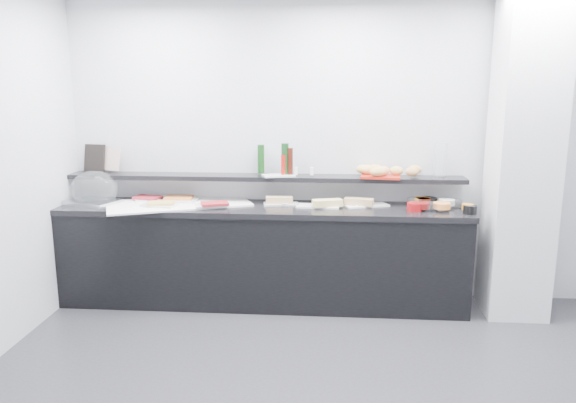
# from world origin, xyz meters

# --- Properties ---
(back_wall) EXTENTS (5.00, 0.02, 2.70)m
(back_wall) POSITION_xyz_m (0.00, 2.00, 1.35)
(back_wall) COLOR #B9BCC1
(back_wall) RESTS_ON ground
(column) EXTENTS (0.50, 0.50, 2.70)m
(column) POSITION_xyz_m (1.50, 1.65, 1.35)
(column) COLOR silver
(column) RESTS_ON ground
(buffet_cabinet) EXTENTS (3.60, 0.60, 0.85)m
(buffet_cabinet) POSITION_xyz_m (-0.70, 1.70, 0.42)
(buffet_cabinet) COLOR black
(buffet_cabinet) RESTS_ON ground
(counter_top) EXTENTS (3.62, 0.62, 0.05)m
(counter_top) POSITION_xyz_m (-0.70, 1.70, 0.88)
(counter_top) COLOR black
(counter_top) RESTS_ON buffet_cabinet
(wall_shelf) EXTENTS (3.60, 0.25, 0.04)m
(wall_shelf) POSITION_xyz_m (-0.70, 1.88, 1.13)
(wall_shelf) COLOR black
(wall_shelf) RESTS_ON back_wall
(cloche_base) EXTENTS (0.54, 0.45, 0.04)m
(cloche_base) POSITION_xyz_m (-2.24, 1.66, 0.92)
(cloche_base) COLOR #B2B5B9
(cloche_base) RESTS_ON counter_top
(cloche_dome) EXTENTS (0.48, 0.38, 0.34)m
(cloche_dome) POSITION_xyz_m (-2.24, 1.73, 1.03)
(cloche_dome) COLOR white
(cloche_dome) RESTS_ON cloche_base
(linen_runner) EXTENTS (1.38, 1.02, 0.01)m
(linen_runner) POSITION_xyz_m (-1.46, 1.72, 0.91)
(linen_runner) COLOR white
(linen_runner) RESTS_ON counter_top
(platter_meat_a) EXTENTS (0.37, 0.31, 0.01)m
(platter_meat_a) POSITION_xyz_m (-1.74, 1.84, 0.92)
(platter_meat_a) COLOR white
(platter_meat_a) RESTS_ON linen_runner
(food_meat_a) EXTENTS (0.26, 0.20, 0.02)m
(food_meat_a) POSITION_xyz_m (-1.78, 1.81, 0.94)
(food_meat_a) COLOR maroon
(food_meat_a) RESTS_ON platter_meat_a
(platter_salmon) EXTENTS (0.35, 0.24, 0.01)m
(platter_salmon) POSITION_xyz_m (-1.49, 1.80, 0.92)
(platter_salmon) COLOR white
(platter_salmon) RESTS_ON linen_runner
(food_salmon) EXTENTS (0.27, 0.18, 0.02)m
(food_salmon) POSITION_xyz_m (-1.49, 1.82, 0.94)
(food_salmon) COLOR orange
(food_salmon) RESTS_ON platter_salmon
(platter_cheese) EXTENTS (0.32, 0.24, 0.01)m
(platter_cheese) POSITION_xyz_m (-1.59, 1.59, 0.92)
(platter_cheese) COLOR silver
(platter_cheese) RESTS_ON linen_runner
(food_cheese) EXTENTS (0.24, 0.18, 0.02)m
(food_cheese) POSITION_xyz_m (-1.57, 1.57, 0.94)
(food_cheese) COLOR #D7B053
(food_cheese) RESTS_ON platter_cheese
(platter_meat_b) EXTENTS (0.31, 0.25, 0.01)m
(platter_meat_b) POSITION_xyz_m (-1.14, 1.61, 0.92)
(platter_meat_b) COLOR white
(platter_meat_b) RESTS_ON linen_runner
(food_meat_b) EXTENTS (0.27, 0.22, 0.02)m
(food_meat_b) POSITION_xyz_m (-1.10, 1.59, 0.94)
(food_meat_b) COLOR maroon
(food_meat_b) RESTS_ON platter_meat_b
(sandwich_plate_left) EXTENTS (0.33, 0.18, 0.01)m
(sandwich_plate_left) POSITION_xyz_m (-0.54, 1.77, 0.91)
(sandwich_plate_left) COLOR silver
(sandwich_plate_left) RESTS_ON counter_top
(sandwich_food_left) EXTENTS (0.25, 0.12, 0.06)m
(sandwich_food_left) POSITION_xyz_m (-0.55, 1.77, 0.94)
(sandwich_food_left) COLOR tan
(sandwich_food_left) RESTS_ON sandwich_plate_left
(tongs_left) EXTENTS (0.14, 0.09, 0.01)m
(tongs_left) POSITION_xyz_m (-0.46, 1.74, 0.92)
(tongs_left) COLOR silver
(tongs_left) RESTS_ON sandwich_plate_left
(sandwich_plate_mid) EXTENTS (0.39, 0.19, 0.01)m
(sandwich_plate_mid) POSITION_xyz_m (-0.20, 1.71, 0.91)
(sandwich_plate_mid) COLOR white
(sandwich_plate_mid) RESTS_ON counter_top
(sandwich_food_mid) EXTENTS (0.27, 0.17, 0.06)m
(sandwich_food_mid) POSITION_xyz_m (-0.12, 1.68, 0.94)
(sandwich_food_mid) COLOR #DFC774
(sandwich_food_mid) RESTS_ON sandwich_plate_mid
(tongs_mid) EXTENTS (0.16, 0.05, 0.01)m
(tongs_mid) POSITION_xyz_m (-0.20, 1.66, 0.92)
(tongs_mid) COLOR silver
(tongs_mid) RESTS_ON sandwich_plate_mid
(sandwich_plate_right) EXTENTS (0.42, 0.29, 0.01)m
(sandwich_plate_right) POSITION_xyz_m (0.22, 1.78, 0.91)
(sandwich_plate_right) COLOR white
(sandwich_plate_right) RESTS_ON counter_top
(sandwich_food_right) EXTENTS (0.27, 0.15, 0.06)m
(sandwich_food_right) POSITION_xyz_m (0.16, 1.75, 0.94)
(sandwich_food_right) COLOR tan
(sandwich_food_right) RESTS_ON sandwich_plate_right
(tongs_right) EXTENTS (0.15, 0.07, 0.01)m
(tongs_right) POSITION_xyz_m (0.20, 1.73, 0.92)
(tongs_right) COLOR #B9BBC1
(tongs_right) RESTS_ON sandwich_plate_right
(bowl_glass_fruit) EXTENTS (0.17, 0.17, 0.07)m
(bowl_glass_fruit) POSITION_xyz_m (0.66, 1.81, 0.94)
(bowl_glass_fruit) COLOR white
(bowl_glass_fruit) RESTS_ON counter_top
(fill_glass_fruit) EXTENTS (0.15, 0.15, 0.05)m
(fill_glass_fruit) POSITION_xyz_m (0.72, 1.83, 0.95)
(fill_glass_fruit) COLOR orange
(fill_glass_fruit) RESTS_ON bowl_glass_fruit
(bowl_black_jam) EXTENTS (0.21, 0.21, 0.07)m
(bowl_black_jam) POSITION_xyz_m (0.78, 1.86, 0.94)
(bowl_black_jam) COLOR black
(bowl_black_jam) RESTS_ON counter_top
(fill_black_jam) EXTENTS (0.14, 0.14, 0.05)m
(fill_black_jam) POSITION_xyz_m (0.73, 1.80, 0.95)
(fill_black_jam) COLOR #4F140B
(fill_black_jam) RESTS_ON bowl_black_jam
(bowl_glass_cream) EXTENTS (0.19, 0.19, 0.07)m
(bowl_glass_cream) POSITION_xyz_m (0.97, 1.78, 0.94)
(bowl_glass_cream) COLOR white
(bowl_glass_cream) RESTS_ON counter_top
(fill_glass_cream) EXTENTS (0.18, 0.18, 0.05)m
(fill_glass_cream) POSITION_xyz_m (0.92, 1.79, 0.95)
(fill_glass_cream) COLOR white
(fill_glass_cream) RESTS_ON bowl_glass_cream
(bowl_red_jam) EXTENTS (0.14, 0.14, 0.07)m
(bowl_red_jam) POSITION_xyz_m (0.62, 1.62, 0.94)
(bowl_red_jam) COLOR maroon
(bowl_red_jam) RESTS_ON counter_top
(fill_red_jam) EXTENTS (0.14, 0.14, 0.05)m
(fill_red_jam) POSITION_xyz_m (0.69, 1.62, 0.95)
(fill_red_jam) COLOR #600D0D
(fill_red_jam) RESTS_ON bowl_red_jam
(bowl_glass_salmon) EXTENTS (0.19, 0.19, 0.07)m
(bowl_glass_salmon) POSITION_xyz_m (0.75, 1.63, 0.94)
(bowl_glass_salmon) COLOR silver
(bowl_glass_salmon) RESTS_ON counter_top
(fill_glass_salmon) EXTENTS (0.19, 0.19, 0.05)m
(fill_glass_salmon) POSITION_xyz_m (0.85, 1.63, 0.95)
(fill_glass_salmon) COLOR orange
(fill_glass_salmon) RESTS_ON bowl_glass_salmon
(bowl_black_fruit) EXTENTS (0.13, 0.13, 0.07)m
(bowl_black_fruit) POSITION_xyz_m (1.07, 1.55, 0.94)
(bowl_black_fruit) COLOR black
(bowl_black_fruit) RESTS_ON counter_top
(fill_black_fruit) EXTENTS (0.13, 0.13, 0.05)m
(fill_black_fruit) POSITION_xyz_m (1.06, 1.60, 0.95)
(fill_black_fruit) COLOR orange
(fill_black_fruit) RESTS_ON bowl_black_fruit
(framed_print) EXTENTS (0.22, 0.10, 0.26)m
(framed_print) POSITION_xyz_m (-2.31, 1.95, 1.28)
(framed_print) COLOR black
(framed_print) RESTS_ON wall_shelf
(print_art) EXTENTS (0.20, 0.13, 0.22)m
(print_art) POSITION_xyz_m (-2.14, 1.92, 1.28)
(print_art) COLOR #C99E91
(print_art) RESTS_ON framed_print
(condiment_tray) EXTENTS (0.32, 0.25, 0.01)m
(condiment_tray) POSITION_xyz_m (-0.57, 1.84, 1.16)
(condiment_tray) COLOR white
(condiment_tray) RESTS_ON wall_shelf
(bottle_green_a) EXTENTS (0.08, 0.08, 0.26)m
(bottle_green_a) POSITION_xyz_m (-0.74, 1.93, 1.29)
(bottle_green_a) COLOR #103B10
(bottle_green_a) RESTS_ON condiment_tray
(bottle_brown) EXTENTS (0.06, 0.06, 0.24)m
(bottle_brown) POSITION_xyz_m (-0.46, 1.87, 1.28)
(bottle_brown) COLOR #361109
(bottle_brown) RESTS_ON condiment_tray
(bottle_green_b) EXTENTS (0.09, 0.09, 0.28)m
(bottle_green_b) POSITION_xyz_m (-0.51, 1.88, 1.30)
(bottle_green_b) COLOR #0E3514
(bottle_green_b) RESTS_ON condiment_tray
(bottle_hot) EXTENTS (0.05, 0.05, 0.18)m
(bottle_hot) POSITION_xyz_m (-0.53, 1.86, 1.25)
(bottle_hot) COLOR #A90F0C
(bottle_hot) RESTS_ON condiment_tray
(shaker_salt) EXTENTS (0.03, 0.03, 0.07)m
(shaker_salt) POSITION_xyz_m (-0.41, 1.85, 1.20)
(shaker_salt) COLOR white
(shaker_salt) RESTS_ON condiment_tray
(shaker_pepper) EXTENTS (0.04, 0.04, 0.07)m
(shaker_pepper) POSITION_xyz_m (-0.27, 1.85, 1.20)
(shaker_pepper) COLOR white
(shaker_pepper) RESTS_ON condiment_tray
(bread_tray) EXTENTS (0.37, 0.28, 0.02)m
(bread_tray) POSITION_xyz_m (0.35, 1.84, 1.16)
(bread_tray) COLOR #A31D11
(bread_tray) RESTS_ON wall_shelf
(bread_roll_nw) EXTENTS (0.15, 0.11, 0.08)m
(bread_roll_nw) POSITION_xyz_m (0.20, 1.92, 1.21)
(bread_roll_nw) COLOR gold
(bread_roll_nw) RESTS_ON bread_tray
(bread_roll_n) EXTENTS (0.15, 0.13, 0.08)m
(bread_roll_n) POSITION_xyz_m (0.31, 1.94, 1.21)
(bread_roll_n) COLOR #D7A352
(bread_roll_n) RESTS_ON bread_tray
(bread_roll_ne) EXTENTS (0.12, 0.08, 0.08)m
(bread_roll_ne) POSITION_xyz_m (0.66, 1.93, 1.21)
(bread_roll_ne) COLOR tan
(bread_roll_ne) RESTS_ON bread_tray
(bread_roll_sw) EXTENTS (0.14, 0.11, 0.08)m
(bread_roll_sw) POSITION_xyz_m (0.36, 1.84, 1.21)
(bread_roll_sw) COLOR tan
(bread_roll_sw) RESTS_ON bread_tray
(bread_roll_s) EXTENTS (0.18, 0.14, 0.08)m
(bread_roll_s) POSITION_xyz_m (0.31, 1.77, 1.21)
(bread_roll_s) COLOR tan
(bread_roll_s) RESTS_ON bread_tray
(bread_roll_se) EXTENTS (0.12, 0.08, 0.08)m
(bread_roll_se) POSITION_xyz_m (0.61, 1.79, 1.21)
(bread_roll_se) COLOR #C2884A
(bread_roll_se) RESTS_ON bread_tray
(bread_roll_midw) EXTENTS (0.16, 0.13, 0.08)m
(bread_roll_midw) POSITION_xyz_m (0.23, 1.89, 1.21)
(bread_roll_midw) COLOR #D8A152
(bread_roll_midw) RESTS_ON bread_tray
(bread_roll_mide) EXTENTS (0.13, 0.10, 0.08)m
(bread_roll_mide) POSITION_xyz_m (0.48, 1.85, 1.21)
(bread_roll_mide) COLOR gold
(bread_roll_mide) RESTS_ON bread_tray
(carafe) EXTENTS (0.14, 0.14, 0.30)m
(carafe) POSITION_xyz_m (0.86, 1.89, 1.30)
(carafe) COLOR white
(carafe) RESTS_ON wall_shelf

